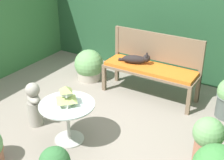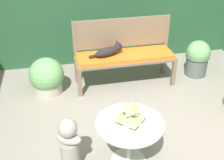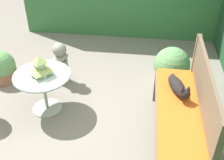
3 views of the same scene
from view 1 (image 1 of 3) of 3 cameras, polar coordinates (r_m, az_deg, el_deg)
name	(u,v)px [view 1 (image 1 of 3)]	position (r m, az deg, el deg)	size (l,w,h in m)	color
ground	(101,127)	(4.54, -1.96, -8.62)	(30.00, 30.00, 0.00)	gray
foliage_hedge_back	(175,12)	(6.23, 11.42, 12.17)	(6.40, 1.00, 2.26)	#234C2D
garden_bench	(150,71)	(5.16, 6.96, 1.70)	(1.58, 0.50, 0.54)	brown
bench_backrest	(157,50)	(5.24, 8.20, 5.42)	(1.58, 0.06, 1.05)	brown
cat	(136,59)	(5.20, 4.47, 3.83)	(0.55, 0.27, 0.21)	black
patio_table	(67,112)	(4.09, -8.15, -5.79)	(0.72, 0.72, 0.56)	#B7B7B2
pagoda_birdhouse	(66,96)	(3.97, -8.36, -3.00)	(0.25, 0.25, 0.26)	#B2BCA8
garden_bust	(34,104)	(4.56, -14.04, -4.26)	(0.33, 0.28, 0.67)	gray
potted_plant_table_near	(207,141)	(3.84, 17.05, -10.56)	(0.37, 0.37, 0.66)	#9E664C
potted_plant_table_far	(89,66)	(5.82, -4.23, 2.56)	(0.54, 0.54, 0.57)	#ADA393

